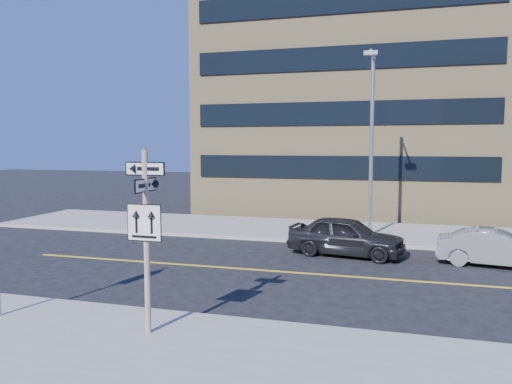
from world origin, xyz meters
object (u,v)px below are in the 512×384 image
(parked_car_b, at_px, (496,248))
(streetlight_a, at_px, (371,134))
(sign_pole, at_px, (146,230))
(parked_car_a, at_px, (346,236))

(parked_car_b, distance_m, streetlight_a, 7.29)
(sign_pole, height_order, parked_car_b, sign_pole)
(parked_car_b, xyz_separation_m, streetlight_a, (-4.56, 3.94, 4.11))
(parked_car_a, relative_size, streetlight_a, 0.56)
(sign_pole, bearing_deg, parked_car_a, 70.96)
(parked_car_a, distance_m, parked_car_b, 5.25)
(parked_car_a, relative_size, parked_car_b, 1.13)
(parked_car_a, distance_m, streetlight_a, 5.45)
(parked_car_a, height_order, parked_car_b, parked_car_a)
(parked_car_a, bearing_deg, sign_pole, 170.48)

